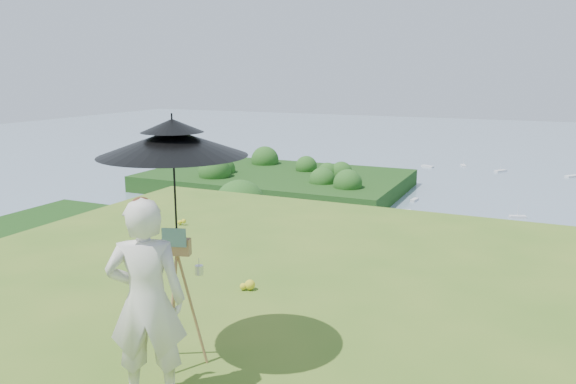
% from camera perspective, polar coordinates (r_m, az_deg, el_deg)
% --- Properties ---
extents(shoreline_tier, '(170.00, 28.00, 8.00)m').
position_cam_1_polar(shoreline_tier, '(88.46, 21.58, -14.79)').
color(shoreline_tier, '#736D5C').
rests_on(shoreline_tier, bay_water).
extents(bay_water, '(700.00, 700.00, 0.00)m').
position_cam_1_polar(bay_water, '(247.23, 23.76, 2.57)').
color(bay_water, slate).
rests_on(bay_water, ground).
extents(peninsula, '(90.00, 60.00, 12.00)m').
position_cam_1_polar(peninsula, '(179.68, -1.24, 1.96)').
color(peninsula, '#143A10').
rests_on(peninsula, bay_water).
extents(slope_trees, '(110.00, 50.00, 6.00)m').
position_cam_1_polar(slope_trees, '(43.34, 20.76, -12.99)').
color(slope_trees, '#185019').
rests_on(slope_trees, forest_slope).
extents(harbor_town, '(110.00, 22.00, 5.00)m').
position_cam_1_polar(harbor_town, '(85.81, 21.93, -10.90)').
color(harbor_town, silver).
rests_on(harbor_town, shoreline_tier).
extents(moored_boats, '(140.00, 140.00, 0.70)m').
position_cam_1_polar(moored_boats, '(170.01, 19.07, -0.90)').
color(moored_boats, silver).
rests_on(moored_boats, bay_water).
extents(wildflowers, '(10.00, 10.50, 0.12)m').
position_cam_1_polar(wildflowers, '(5.66, 6.80, -17.41)').
color(wildflowers, yellow).
rests_on(wildflowers, ground).
extents(painter, '(0.80, 0.71, 1.83)m').
position_cam_1_polar(painter, '(5.04, -14.17, -10.73)').
color(painter, beige).
rests_on(painter, ground).
extents(field_easel, '(0.67, 0.67, 1.42)m').
position_cam_1_polar(field_easel, '(5.62, -11.04, -10.44)').
color(field_easel, '#AA6E47').
rests_on(field_easel, ground).
extents(sun_umbrella, '(1.76, 1.76, 1.31)m').
position_cam_1_polar(sun_umbrella, '(5.33, -11.45, 0.81)').
color(sun_umbrella, black).
rests_on(sun_umbrella, field_easel).
extents(painter_cap, '(0.27, 0.29, 0.10)m').
position_cam_1_polar(painter_cap, '(4.78, -14.71, -1.13)').
color(painter_cap, '#DB7878').
rests_on(painter_cap, painter).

